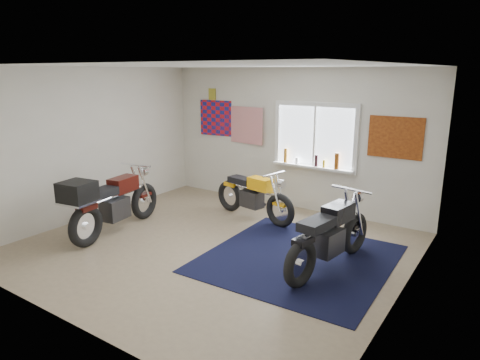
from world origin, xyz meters
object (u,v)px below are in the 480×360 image
Objects in this scene: yellow_triumph at (253,197)px; black_chrome_bike at (330,237)px; maroon_tourer at (109,202)px; navy_rug at (298,258)px.

yellow_triumph is 0.91× the size of black_chrome_bike.
yellow_triumph is 2.28m from black_chrome_bike.
maroon_tourer reaches higher than black_chrome_bike.
navy_rug is 1.91m from yellow_triumph.
navy_rug is 1.24× the size of maroon_tourer.
navy_rug is 0.65m from black_chrome_bike.
black_chrome_bike is 0.96× the size of maroon_tourer.
maroon_tourer is at bearing -163.95° from navy_rug.
yellow_triumph is 2.51m from maroon_tourer.
navy_rug is 1.29× the size of black_chrome_bike.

